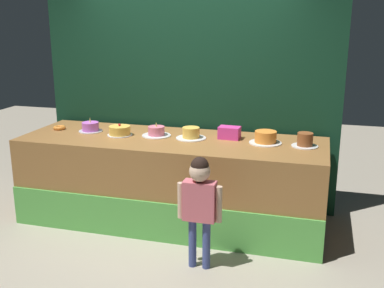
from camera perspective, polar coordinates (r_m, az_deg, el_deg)
The scene contains 12 objects.
ground_plane at distance 4.74m, azimuth -4.43°, elevation -11.80°, with size 12.00×12.00×0.00m, color #ADA38E.
stage_platform at distance 5.01m, azimuth -2.50°, elevation -4.52°, with size 3.21×1.06×0.93m.
curtain_backdrop at distance 5.38m, azimuth -0.52°, elevation 6.31°, with size 3.44×0.08×2.64m, color #113823.
child_figure at distance 4.00m, azimuth 0.94°, elevation -6.60°, with size 0.40×0.18×1.03m.
pink_box at distance 4.88m, azimuth 4.63°, elevation 1.40°, with size 0.22×0.15×0.13m, color #E53C9F.
donut at distance 5.49m, azimuth -16.01°, elevation 1.95°, with size 0.14×0.14×0.04m, color orange.
cake_far_left at distance 5.30m, azimuth -12.40°, elevation 2.04°, with size 0.26×0.26×0.16m.
cake_left at distance 5.06m, azimuth -8.89°, elevation 1.61°, with size 0.27×0.27×0.13m.
cake_center_left at distance 5.00m, azimuth -4.41°, elevation 1.50°, with size 0.31×0.31×0.15m.
cake_center_right at distance 4.87m, azimuth -0.12°, elevation 1.28°, with size 0.32×0.32×0.12m.
cake_right at distance 4.74m, azimuth 9.05°, elevation 0.77°, with size 0.33×0.33×0.13m.
cake_far_right at distance 4.69m, azimuth 13.75°, elevation 0.42°, with size 0.26×0.26×0.14m.
Camera 1 is at (1.49, -3.96, 2.15)m, focal length 43.30 mm.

